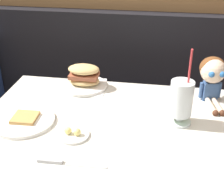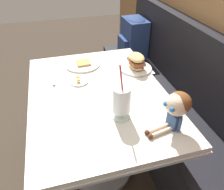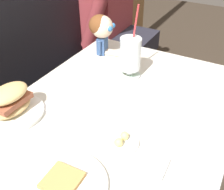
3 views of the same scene
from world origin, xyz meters
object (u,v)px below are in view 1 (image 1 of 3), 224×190
(sandwich_plate, at_px, (84,78))
(butter_knife, at_px, (60,162))
(toast_plate, at_px, (23,120))
(milkshake_glass, at_px, (181,100))
(seated_doll, at_px, (213,73))
(butter_saucer, at_px, (73,134))

(sandwich_plate, bearing_deg, butter_knife, -84.37)
(toast_plate, bearing_deg, milkshake_glass, 9.09)
(butter_knife, xyz_separation_m, seated_doll, (0.53, 0.54, 0.12))
(toast_plate, distance_m, sandwich_plate, 0.39)
(milkshake_glass, bearing_deg, toast_plate, -170.91)
(milkshake_glass, distance_m, seated_doll, 0.26)
(sandwich_plate, bearing_deg, milkshake_glass, -29.24)
(toast_plate, height_order, butter_knife, toast_plate)
(sandwich_plate, distance_m, butter_saucer, 0.42)
(butter_knife, bearing_deg, butter_saucer, 89.77)
(toast_plate, distance_m, butter_knife, 0.31)
(butter_saucer, relative_size, butter_knife, 0.51)
(sandwich_plate, xyz_separation_m, butter_knife, (0.06, -0.57, -0.04))
(sandwich_plate, bearing_deg, butter_saucer, -82.16)
(toast_plate, bearing_deg, butter_knife, -44.67)
(sandwich_plate, relative_size, butter_saucer, 1.83)
(sandwich_plate, distance_m, butter_knife, 0.57)
(milkshake_glass, xyz_separation_m, butter_knife, (-0.39, -0.32, -0.10))
(milkshake_glass, xyz_separation_m, sandwich_plate, (-0.45, 0.25, -0.06))
(sandwich_plate, height_order, butter_knife, sandwich_plate)
(toast_plate, height_order, butter_saucer, butter_saucer)
(toast_plate, distance_m, butter_saucer, 0.23)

